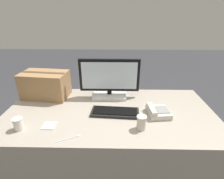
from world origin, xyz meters
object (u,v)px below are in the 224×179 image
(keyboard, at_px, (115,112))
(cardboard_box, at_px, (45,85))
(paper_cup_left, at_px, (18,124))
(monitor, at_px, (109,81))
(paper_cup_right, at_px, (141,123))
(desk_phone, at_px, (158,112))
(spoon, at_px, (71,138))
(sticky_note_pad, at_px, (49,126))

(keyboard, distance_m, cardboard_box, 0.76)
(paper_cup_left, bearing_deg, monitor, 40.14)
(paper_cup_right, bearing_deg, paper_cup_left, -178.44)
(desk_phone, distance_m, paper_cup_left, 1.08)
(spoon, height_order, sticky_note_pad, sticky_note_pad)
(cardboard_box, xyz_separation_m, sticky_note_pad, (0.19, -0.50, -0.12))
(paper_cup_left, height_order, spoon, paper_cup_left)
(monitor, height_order, paper_cup_right, monitor)
(paper_cup_right, bearing_deg, desk_phone, 50.16)
(paper_cup_left, bearing_deg, sticky_note_pad, 11.82)
(desk_phone, distance_m, paper_cup_right, 0.25)
(desk_phone, xyz_separation_m, paper_cup_right, (-0.16, -0.19, 0.03))
(keyboard, xyz_separation_m, cardboard_box, (-0.69, 0.31, 0.11))
(paper_cup_right, bearing_deg, cardboard_box, 149.84)
(monitor, height_order, desk_phone, monitor)
(spoon, height_order, cardboard_box, cardboard_box)
(paper_cup_left, xyz_separation_m, cardboard_box, (0.01, 0.54, 0.08))
(monitor, height_order, cardboard_box, monitor)
(paper_cup_left, relative_size, sticky_note_pad, 0.96)
(desk_phone, bearing_deg, cardboard_box, 157.18)
(cardboard_box, bearing_deg, spoon, -58.10)
(monitor, distance_m, desk_phone, 0.55)
(desk_phone, height_order, cardboard_box, cardboard_box)
(keyboard, distance_m, paper_cup_left, 0.74)
(monitor, bearing_deg, spoon, -110.89)
(paper_cup_left, height_order, paper_cup_right, paper_cup_right)
(monitor, distance_m, sticky_note_pad, 0.69)
(monitor, xyz_separation_m, desk_phone, (0.41, -0.33, -0.14))
(monitor, xyz_separation_m, keyboard, (0.06, -0.31, -0.16))
(desk_phone, bearing_deg, keyboard, 172.41)
(monitor, xyz_separation_m, spoon, (-0.24, -0.63, -0.17))
(keyboard, xyz_separation_m, sticky_note_pad, (-0.50, -0.19, -0.01))
(monitor, distance_m, keyboard, 0.36)
(desk_phone, xyz_separation_m, spoon, (-0.65, -0.31, -0.03))
(keyboard, distance_m, sticky_note_pad, 0.53)
(monitor, relative_size, desk_phone, 2.79)
(paper_cup_right, bearing_deg, keyboard, 133.28)
(keyboard, relative_size, sticky_note_pad, 4.25)
(desk_phone, xyz_separation_m, sticky_note_pad, (-0.85, -0.18, -0.02))
(desk_phone, bearing_deg, paper_cup_left, -174.16)
(cardboard_box, bearing_deg, sticky_note_pad, -68.74)
(monitor, height_order, sticky_note_pad, monitor)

